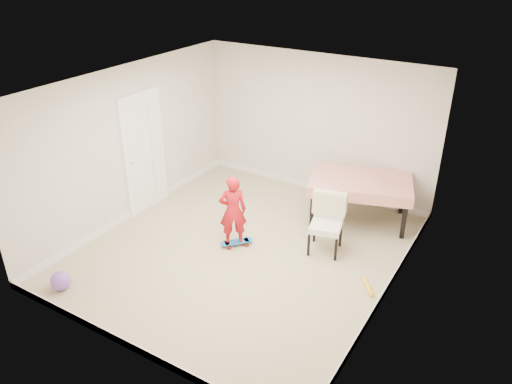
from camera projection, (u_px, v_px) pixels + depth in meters
The scene contains 17 objects.
ground at pixel (244, 249), 7.80m from camera, with size 5.00×5.00×0.00m, color tan.
ceiling at pixel (242, 87), 6.63m from camera, with size 4.50×5.00×0.04m, color white.
wall_back at pixel (316, 125), 9.10m from camera, with size 4.50×0.04×2.60m, color beige.
wall_front at pixel (118, 258), 5.32m from camera, with size 4.50×0.04×2.60m, color beige.
wall_left at pixel (129, 145), 8.24m from camera, with size 0.04×5.00×2.60m, color beige.
wall_right at pixel (394, 214), 6.18m from camera, with size 0.04×5.00×2.60m, color beige.
door at pixel (144, 154), 8.59m from camera, with size 0.10×0.94×2.11m, color white.
baseboard_back at pixel (313, 186), 9.67m from camera, with size 4.50×0.02×0.12m, color white.
baseboard_front at pixel (131, 346), 5.87m from camera, with size 4.50×0.02×0.12m, color white.
baseboard_left at pixel (137, 210), 8.80m from camera, with size 0.02×5.00×0.12m, color white.
baseboard_right at pixel (384, 293), 6.74m from camera, with size 0.02×5.00×0.12m, color white.
dining_table at pixel (359, 200), 8.45m from camera, with size 1.66×1.05×0.78m, color #BA0921, non-canonical shape.
dining_chair at pixel (326, 224), 7.56m from camera, with size 0.51×0.59×0.94m, color silver, non-canonical shape.
skateboard at pixel (237, 243), 7.88m from camera, with size 0.52×0.19×0.08m, color blue, non-canonical shape.
child at pixel (233, 213), 7.65m from camera, with size 0.43×0.28×1.17m, color red.
balloon at pixel (61, 281), 6.86m from camera, with size 0.28×0.28×0.28m, color #8553C8.
foam_toy at pixel (368, 287), 6.92m from camera, with size 0.06×0.06×0.40m, color yellow.
Camera 1 is at (3.55, -5.50, 4.35)m, focal length 35.00 mm.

